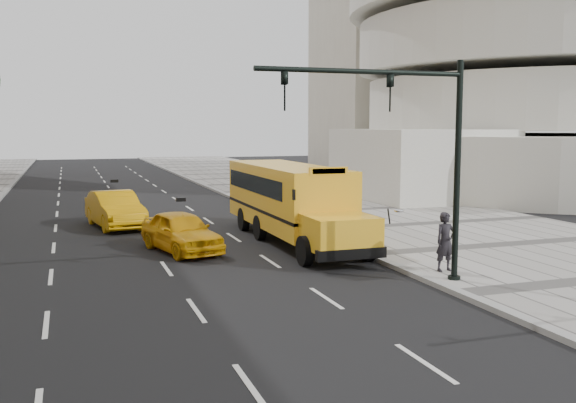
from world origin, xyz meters
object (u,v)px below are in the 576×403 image
object	(u,v)px
pedestrian	(445,242)
traffic_signal	(414,143)
taxi_near	(181,232)
school_bus	(289,196)
taxi_far	(115,209)

from	to	relation	value
pedestrian	traffic_signal	distance (m)	3.65
taxi_near	pedestrian	xyz separation A→B (m)	(6.99, -6.43, 0.31)
school_bus	pedestrian	size ratio (longest dim) A/B	6.36
taxi_far	traffic_signal	distance (m)	16.17
traffic_signal	taxi_near	bearing A→B (deg)	125.09
taxi_far	traffic_signal	size ratio (longest dim) A/B	0.78
taxi_near	traffic_signal	bearing A→B (deg)	-69.16
taxi_far	taxi_near	bearing A→B (deg)	-84.16
school_bus	pedestrian	world-z (taller)	school_bus
pedestrian	traffic_signal	world-z (taller)	traffic_signal
school_bus	traffic_signal	world-z (taller)	traffic_signal
school_bus	taxi_near	bearing A→B (deg)	-165.67
taxi_far	school_bus	bearing A→B (deg)	-50.50
pedestrian	taxi_near	bearing A→B (deg)	134.50
taxi_near	pedestrian	world-z (taller)	pedestrian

